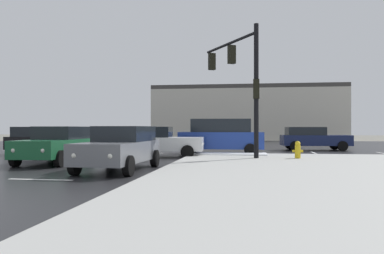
{
  "coord_description": "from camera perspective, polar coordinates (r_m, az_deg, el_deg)",
  "views": [
    {
      "loc": [
        6.01,
        -24.61,
        1.54
      ],
      "look_at": [
        1.7,
        5.33,
        1.61
      ],
      "focal_mm": 36.29,
      "sensor_mm": 36.0,
      "label": 1
    }
  ],
  "objects": [
    {
      "name": "ground_plane",
      "position": [
        25.38,
        -5.52,
        -3.61
      ],
      "size": [
        120.0,
        120.0,
        0.0
      ],
      "primitive_type": "plane",
      "color": "slate"
    },
    {
      "name": "road_asphalt",
      "position": [
        25.38,
        -5.52,
        -3.59
      ],
      "size": [
        44.0,
        44.0,
        0.02
      ],
      "primitive_type": "cube",
      "color": "#232326",
      "rests_on": "ground_plane"
    },
    {
      "name": "snow_strip_curbside",
      "position": [
        20.68,
        5.39,
        -3.93
      ],
      "size": [
        4.0,
        1.6,
        0.06
      ],
      "primitive_type": "cube",
      "color": "white",
      "rests_on": "sidewalk_corner"
    },
    {
      "name": "lane_markings",
      "position": [
        23.77,
        -3.49,
        -3.79
      ],
      "size": [
        36.15,
        36.15,
        0.01
      ],
      "color": "silver",
      "rests_on": "road_asphalt"
    },
    {
      "name": "traffic_signal_mast",
      "position": [
        19.61,
        7.17,
        7.93
      ],
      "size": [
        2.9,
        4.65,
        6.24
      ],
      "rotation": [
        0.0,
        0.0,
        2.12
      ],
      "color": "black",
      "rests_on": "sidewalk_corner"
    },
    {
      "name": "fire_hydrant",
      "position": [
        18.53,
        15.27,
        -3.23
      ],
      "size": [
        0.48,
        0.26,
        0.79
      ],
      "color": "gold",
      "rests_on": "sidewalk_corner"
    },
    {
      "name": "strip_building_background",
      "position": [
        51.44,
        8.14,
        2.0
      ],
      "size": [
        24.03,
        8.0,
        6.91
      ],
      "color": "beige",
      "rests_on": "ground_plane"
    },
    {
      "name": "sedan_white",
      "position": [
        20.45,
        -5.21,
        -2.05
      ],
      "size": [
        4.61,
        2.22,
        1.58
      ],
      "rotation": [
        0.0,
        0.0,
        0.05
      ],
      "color": "white",
      "rests_on": "road_asphalt"
    },
    {
      "name": "sedan_black",
      "position": [
        23.3,
        -20.49,
        -1.81
      ],
      "size": [
        4.64,
        2.29,
        1.58
      ],
      "rotation": [
        0.0,
        0.0,
        0.07
      ],
      "color": "black",
      "rests_on": "road_asphalt"
    },
    {
      "name": "sedan_green",
      "position": [
        17.69,
        -19.19,
        -2.35
      ],
      "size": [
        2.16,
        4.59,
        1.58
      ],
      "rotation": [
        0.0,
        0.0,
        -1.53
      ],
      "color": "#195933",
      "rests_on": "road_asphalt"
    },
    {
      "name": "sedan_grey",
      "position": [
        14.18,
        -10.46,
        -2.9
      ],
      "size": [
        2.13,
        4.58,
        1.58
      ],
      "rotation": [
        0.0,
        0.0,
        -1.6
      ],
      "color": "slate",
      "rests_on": "road_asphalt"
    },
    {
      "name": "sedan_navy",
      "position": [
        27.54,
        17.31,
        -1.55
      ],
      "size": [
        4.64,
        2.3,
        1.58
      ],
      "rotation": [
        0.0,
        0.0,
        0.08
      ],
      "color": "#141E47",
      "rests_on": "road_asphalt"
    },
    {
      "name": "suv_blue",
      "position": [
        22.42,
        4.33,
        -1.28
      ],
      "size": [
        4.85,
        2.18,
        2.03
      ],
      "rotation": [
        0.0,
        0.0,
        3.15
      ],
      "color": "navy",
      "rests_on": "road_asphalt"
    }
  ]
}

